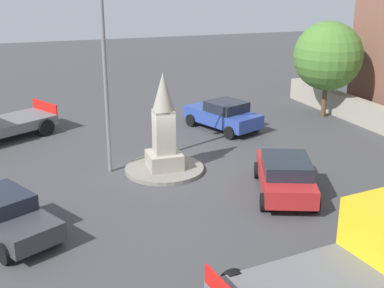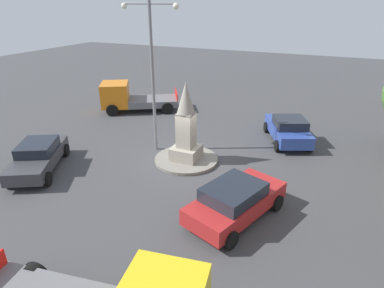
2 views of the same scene
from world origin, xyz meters
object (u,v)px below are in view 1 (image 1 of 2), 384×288
at_px(car_dark_grey_near_island, 4,214).
at_px(tree_near_wall, 328,56).
at_px(truck_yellow_passing, 359,256).
at_px(monument, 164,128).
at_px(streetlamp, 104,55).
at_px(car_red_waiting, 285,175).
at_px(car_blue_approaching, 223,115).

distance_m(car_dark_grey_near_island, tree_near_wall, 19.03).
bearing_deg(truck_yellow_passing, monument, -74.19).
height_order(truck_yellow_passing, tree_near_wall, tree_near_wall).
xyz_separation_m(monument, streetlamp, (2.13, -0.62, 2.93)).
relative_size(streetlamp, car_red_waiting, 1.75).
distance_m(streetlamp, car_red_waiting, 8.19).
height_order(streetlamp, truck_yellow_passing, streetlamp).
xyz_separation_m(streetlamp, tree_near_wall, (-12.59, -4.64, -1.41)).
relative_size(streetlamp, car_dark_grey_near_island, 1.75).
height_order(car_dark_grey_near_island, tree_near_wall, tree_near_wall).
xyz_separation_m(car_red_waiting, tree_near_wall, (-6.78, -8.78, 2.60)).
xyz_separation_m(monument, car_blue_approaching, (-4.31, -4.68, -1.08)).
xyz_separation_m(streetlamp, car_dark_grey_near_island, (3.97, 4.36, -4.05)).
bearing_deg(streetlamp, truck_yellow_passing, 115.43).
bearing_deg(tree_near_wall, car_dark_grey_near_island, 28.52).
relative_size(car_blue_approaching, truck_yellow_passing, 0.72).
distance_m(streetlamp, tree_near_wall, 13.49).
height_order(monument, truck_yellow_passing, monument).
height_order(car_blue_approaching, car_dark_grey_near_island, car_blue_approaching).
height_order(car_red_waiting, car_dark_grey_near_island, car_red_waiting).
bearing_deg(tree_near_wall, monument, 26.69).
bearing_deg(car_dark_grey_near_island, truck_yellow_passing, 146.51).
bearing_deg(streetlamp, car_red_waiting, 144.53).
relative_size(streetlamp, car_blue_approaching, 1.80).
bearing_deg(car_red_waiting, car_dark_grey_near_island, 1.26).
relative_size(monument, tree_near_wall, 0.76).
xyz_separation_m(monument, truck_yellow_passing, (-2.71, 9.57, -0.83)).
bearing_deg(monument, truck_yellow_passing, 105.81).
xyz_separation_m(truck_yellow_passing, tree_near_wall, (-7.75, -14.83, 2.35)).
relative_size(car_dark_grey_near_island, tree_near_wall, 0.88).
bearing_deg(streetlamp, monument, 163.83).
distance_m(monument, car_red_waiting, 5.21).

